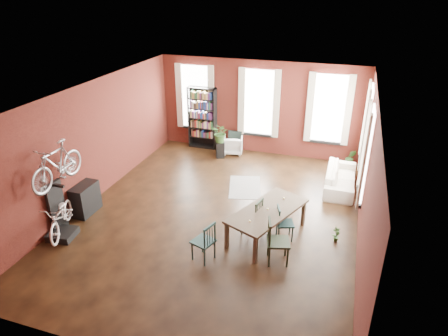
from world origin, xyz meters
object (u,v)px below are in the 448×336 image
at_px(dining_table, 267,223).
at_px(console_table, 85,199).
at_px(dining_chair_a, 203,241).
at_px(white_armchair, 233,144).
at_px(dining_chair_b, 252,216).
at_px(bicycle_floor, 58,203).
at_px(cream_sofa, 341,175).
at_px(bookshelf, 202,118).
at_px(dining_chair_d, 285,223).
at_px(dining_chair_c, 278,242).
at_px(plant_stand, 220,150).
at_px(bike_trainer, 63,234).

relative_size(dining_table, console_table, 2.64).
height_order(dining_chair_a, white_armchair, dining_chair_a).
xyz_separation_m(dining_chair_b, bicycle_floor, (-4.18, -1.56, 0.48)).
xyz_separation_m(dining_chair_b, white_armchair, (-1.86, 4.56, -0.12)).
height_order(dining_chair_b, white_armchair, dining_chair_b).
bearing_deg(console_table, cream_sofa, 29.33).
relative_size(white_armchair, bicycle_floor, 0.44).
height_order(dining_table, bookshelf, bookshelf).
xyz_separation_m(dining_chair_d, console_table, (-5.13, -0.45, -0.02)).
bearing_deg(dining_chair_d, dining_chair_c, 161.20).
height_order(dining_table, plant_stand, dining_table).
bearing_deg(bike_trainer, cream_sofa, 37.28).
height_order(cream_sofa, plant_stand, cream_sofa).
bearing_deg(dining_table, dining_chair_d, 28.03).
bearing_deg(dining_chair_d, dining_chair_a, 111.01).
bearing_deg(dining_table, plant_stand, 144.83).
height_order(white_armchair, bicycle_floor, bicycle_floor).
bearing_deg(dining_chair_c, dining_chair_d, -14.99).
height_order(dining_chair_a, console_table, dining_chair_a).
bearing_deg(dining_table, console_table, -151.95).
distance_m(bookshelf, bike_trainer, 6.53).
bearing_deg(console_table, dining_chair_a, -13.55).
bearing_deg(dining_chair_d, dining_chair_b, 71.63).
height_order(dining_chair_b, console_table, dining_chair_b).
bearing_deg(console_table, plant_stand, 64.17).
relative_size(dining_chair_b, bike_trainer, 1.61).
bearing_deg(bike_trainer, dining_chair_d, 17.70).
height_order(bookshelf, white_armchair, bookshelf).
bearing_deg(console_table, bike_trainer, -83.74).
relative_size(dining_chair_d, bicycle_floor, 0.54).
height_order(dining_chair_a, bookshelf, bookshelf).
relative_size(dining_chair_c, bike_trainer, 1.77).
bearing_deg(dining_chair_d, white_armchair, 10.64).
xyz_separation_m(dining_chair_b, dining_chair_d, (0.79, 0.02, -0.04)).
height_order(plant_stand, bicycle_floor, bicycle_floor).
bearing_deg(console_table, bicycle_floor, -81.73).
bearing_deg(plant_stand, console_table, -115.83).
distance_m(dining_chair_a, dining_chair_c, 1.60).
bearing_deg(dining_table, white_armchair, 139.00).
height_order(white_armchair, cream_sofa, cream_sofa).
relative_size(dining_table, bookshelf, 0.96).
distance_m(bookshelf, white_armchair, 1.43).
bearing_deg(bookshelf, bike_trainer, -100.31).
xyz_separation_m(cream_sofa, bike_trainer, (-6.10, -4.65, -0.32)).
bearing_deg(bike_trainer, dining_table, 18.79).
height_order(dining_chair_a, dining_chair_b, dining_chair_a).
relative_size(dining_chair_a, bike_trainer, 1.62).
bearing_deg(white_armchair, bicycle_floor, 56.67).
bearing_deg(dining_chair_c, bicycle_floor, 81.96).
xyz_separation_m(dining_chair_c, dining_chair_d, (-0.01, 0.90, -0.09)).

